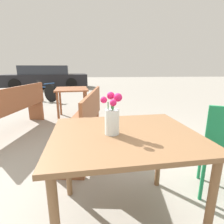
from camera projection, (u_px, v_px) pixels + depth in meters
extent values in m
plane|color=gray|center=(123.00, 219.00, 1.39)|extent=(40.00, 40.00, 0.00)
cube|color=brown|center=(125.00, 135.00, 1.21)|extent=(1.06, 0.92, 0.03)
cylinder|color=brown|center=(210.00, 211.00, 1.03)|extent=(0.05, 0.05, 0.71)
cylinder|color=brown|center=(68.00, 161.00, 1.58)|extent=(0.05, 0.05, 0.71)
cylinder|color=brown|center=(159.00, 153.00, 1.72)|extent=(0.05, 0.05, 0.71)
cylinder|color=silver|center=(112.00, 122.00, 1.16)|extent=(0.10, 0.10, 0.17)
cylinder|color=silver|center=(112.00, 127.00, 1.17)|extent=(0.09, 0.09, 0.09)
cylinder|color=#337038|center=(114.00, 117.00, 1.16)|extent=(0.01, 0.01, 0.22)
sphere|color=#D11E60|center=(118.00, 97.00, 1.13)|extent=(0.06, 0.06, 0.06)
cylinder|color=#337038|center=(112.00, 115.00, 1.17)|extent=(0.01, 0.01, 0.23)
sphere|color=#D11E60|center=(111.00, 96.00, 1.17)|extent=(0.05, 0.05, 0.05)
cylinder|color=#337038|center=(108.00, 117.00, 1.16)|extent=(0.01, 0.01, 0.21)
sphere|color=#D11E60|center=(104.00, 100.00, 1.14)|extent=(0.04, 0.04, 0.04)
cylinder|color=#337038|center=(112.00, 119.00, 1.14)|extent=(0.01, 0.01, 0.20)
sphere|color=#D11E60|center=(113.00, 103.00, 1.08)|extent=(0.04, 0.04, 0.04)
cylinder|color=#197A47|center=(200.00, 160.00, 1.85)|extent=(0.03, 0.03, 0.43)
cylinder|color=#197A47|center=(202.00, 178.00, 1.55)|extent=(0.03, 0.03, 0.43)
cube|color=brown|center=(82.00, 121.00, 2.46)|extent=(0.54, 1.53, 0.02)
cube|color=brown|center=(92.00, 106.00, 2.40)|extent=(0.21, 1.49, 0.40)
cube|color=brown|center=(69.00, 161.00, 1.85)|extent=(0.33, 0.10, 0.43)
cube|color=brown|center=(90.00, 121.00, 3.18)|extent=(0.33, 0.10, 0.43)
cube|color=brown|center=(13.00, 109.00, 3.18)|extent=(0.62, 1.72, 0.02)
cube|color=brown|center=(20.00, 97.00, 3.11)|extent=(0.30, 1.67, 0.40)
cube|color=brown|center=(36.00, 110.00, 3.99)|extent=(0.33, 0.11, 0.43)
cube|color=brown|center=(72.00, 89.00, 3.99)|extent=(0.82, 0.93, 0.03)
cylinder|color=brown|center=(58.00, 108.00, 3.67)|extent=(0.05, 0.05, 0.67)
cylinder|color=brown|center=(86.00, 107.00, 3.79)|extent=(0.05, 0.05, 0.67)
cylinder|color=brown|center=(60.00, 102.00, 4.36)|extent=(0.05, 0.05, 0.67)
cylinder|color=brown|center=(84.00, 101.00, 4.48)|extent=(0.05, 0.05, 0.67)
cylinder|color=black|center=(34.00, 92.00, 6.39)|extent=(0.53, 0.35, 0.60)
cylinder|color=black|center=(51.00, 93.00, 5.99)|extent=(0.53, 0.35, 0.60)
cube|color=#235199|center=(41.00, 87.00, 6.14)|extent=(0.68, 0.44, 0.03)
cylinder|color=#235199|center=(38.00, 84.00, 6.19)|extent=(0.02, 0.02, 0.18)
cube|color=black|center=(38.00, 82.00, 6.17)|extent=(0.17, 0.14, 0.04)
cube|color=#235199|center=(49.00, 84.00, 5.93)|extent=(0.27, 0.39, 0.02)
cube|color=black|center=(46.00, 80.00, 9.99)|extent=(4.78, 2.30, 0.64)
cube|color=#2D333D|center=(45.00, 70.00, 9.85)|extent=(2.71, 1.88, 0.48)
cylinder|color=black|center=(72.00, 81.00, 11.08)|extent=(0.62, 0.26, 0.60)
cylinder|color=black|center=(72.00, 83.00, 9.57)|extent=(0.62, 0.26, 0.60)
cylinder|color=black|center=(23.00, 82.00, 10.49)|extent=(0.62, 0.26, 0.60)
cylinder|color=black|center=(15.00, 85.00, 8.98)|extent=(0.62, 0.26, 0.60)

